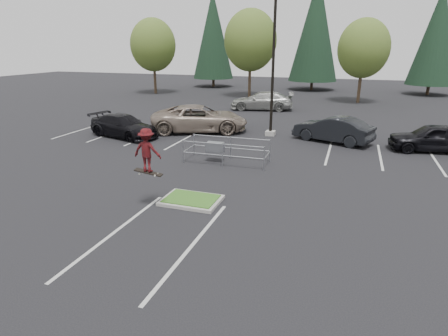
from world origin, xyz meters
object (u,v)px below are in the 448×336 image
(conif_a, at_px, (213,35))
(conif_c, at_px, (437,35))
(car_r_black, at_px, (434,138))
(decid_b, at_px, (250,42))
(decid_c, at_px, (363,50))
(decid_a, at_px, (153,47))
(skateboarder, at_px, (147,150))
(car_r_charc, at_px, (333,129))
(car_l_black, at_px, (122,126))
(light_pole, at_px, (273,65))
(car_l_tan, at_px, (198,119))
(car_far_silver, at_px, (262,101))
(conif_b, at_px, (316,28))
(cart_corral, at_px, (218,148))

(conif_a, distance_m, conif_c, 28.01)
(conif_c, distance_m, car_r_black, 29.36)
(conif_a, bearing_deg, decid_b, -49.83)
(decid_c, bearing_deg, conif_a, 153.04)
(decid_a, bearing_deg, decid_c, -0.48)
(decid_a, relative_size, skateboarder, 5.20)
(decid_b, height_order, conif_a, conif_a)
(decid_c, xyz_separation_m, skateboarder, (-7.19, -30.83, -3.05))
(car_r_charc, bearing_deg, car_l_black, -56.20)
(skateboarder, height_order, car_r_black, skateboarder)
(light_pole, xyz_separation_m, car_r_charc, (4.00, -0.50, -3.76))
(decid_b, xyz_separation_m, car_l_tan, (1.51, -19.03, -5.13))
(conif_c, bearing_deg, light_pole, -116.15)
(conif_a, relative_size, skateboarder, 7.59)
(decid_a, xyz_separation_m, car_far_silver, (15.56, -8.03, -4.75))
(car_far_silver, bearing_deg, car_l_tan, -22.29)
(car_r_black, bearing_deg, light_pole, -105.18)
(car_r_black, bearing_deg, decid_a, -133.62)
(decid_b, distance_m, car_r_charc, 22.37)
(conif_c, bearing_deg, car_r_black, -98.01)
(conif_c, relative_size, car_r_charc, 2.59)
(conif_a, distance_m, conif_b, 14.03)
(decid_a, bearing_deg, car_l_black, -66.41)
(light_pole, xyz_separation_m, decid_b, (-6.51, 18.53, 1.48))
(car_r_black, xyz_separation_m, car_far_silver, (-12.45, 10.94, 0.05))
(decid_a, distance_m, conif_c, 33.40)
(car_l_tan, distance_m, car_r_charc, 9.00)
(conif_a, bearing_deg, car_l_black, -80.27)
(conif_a, bearing_deg, decid_c, -26.96)
(conif_c, bearing_deg, car_far_silver, -133.23)
(conif_b, xyz_separation_m, car_r_black, (10.00, -29.44, -7.06))
(decid_c, bearing_deg, car_far_silver, -137.14)
(light_pole, distance_m, decid_b, 19.70)
(conif_a, relative_size, car_r_charc, 2.70)
(skateboarder, bearing_deg, cart_corral, -95.49)
(decid_c, relative_size, skateboarder, 4.90)
(decid_a, bearing_deg, conif_b, 30.17)
(decid_b, height_order, car_far_silver, decid_b)
(conif_a, bearing_deg, conif_b, 2.05)
(car_l_tan, bearing_deg, conif_b, -29.61)
(decid_b, bearing_deg, car_r_charc, -61.09)
(conif_c, height_order, cart_corral, conif_c)
(conif_a, relative_size, car_l_black, 2.59)
(conif_b, bearing_deg, skateboarder, -91.66)
(conif_b, bearing_deg, decid_b, -121.09)
(conif_a, relative_size, car_l_tan, 1.98)
(car_l_tan, bearing_deg, conif_c, -54.24)
(decid_c, relative_size, car_far_silver, 1.46)
(decid_c, height_order, car_r_charc, decid_c)
(decid_b, relative_size, car_r_black, 2.09)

